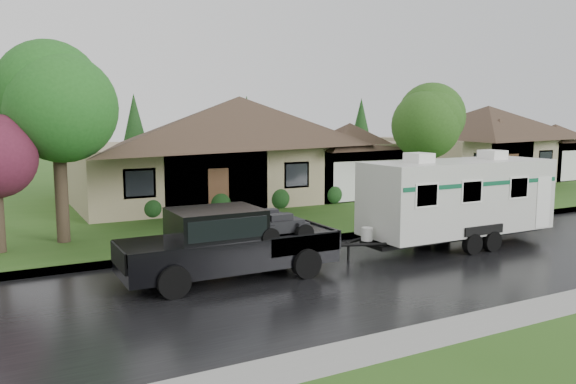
# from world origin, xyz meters

# --- Properties ---
(ground) EXTENTS (140.00, 140.00, 0.00)m
(ground) POSITION_xyz_m (0.00, 0.00, 0.00)
(ground) COLOR #2F581B
(ground) RESTS_ON ground
(road) EXTENTS (140.00, 8.00, 0.01)m
(road) POSITION_xyz_m (0.00, -2.00, 0.01)
(road) COLOR black
(road) RESTS_ON ground
(curb) EXTENTS (140.00, 0.50, 0.15)m
(curb) POSITION_xyz_m (0.00, 2.25, 0.07)
(curb) COLOR gray
(curb) RESTS_ON ground
(lawn) EXTENTS (140.00, 26.00, 0.15)m
(lawn) POSITION_xyz_m (0.00, 15.00, 0.07)
(lawn) COLOR #2F581B
(lawn) RESTS_ON ground
(house_main) EXTENTS (19.44, 10.80, 6.90)m
(house_main) POSITION_xyz_m (2.29, 13.84, 3.59)
(house_main) COLOR tan
(house_main) RESTS_ON lawn
(house_neighbor) EXTENTS (15.12, 9.72, 6.45)m
(house_neighbor) POSITION_xyz_m (22.27, 14.34, 3.32)
(house_neighbor) COLOR tan
(house_neighbor) RESTS_ON lawn
(tree_left_green) EXTENTS (4.25, 4.25, 7.04)m
(tree_left_green) POSITION_xyz_m (-8.32, 5.94, 5.03)
(tree_left_green) COLOR #382B1E
(tree_left_green) RESTS_ON lawn
(tree_right_green) EXTENTS (3.65, 3.65, 6.05)m
(tree_right_green) POSITION_xyz_m (9.87, 7.31, 4.34)
(tree_right_green) COLOR #382B1E
(tree_right_green) RESTS_ON lawn
(shrub_row) EXTENTS (13.60, 1.00, 1.00)m
(shrub_row) POSITION_xyz_m (2.00, 9.30, 0.65)
(shrub_row) COLOR #143814
(shrub_row) RESTS_ON lawn
(pickup_truck) EXTENTS (6.11, 2.32, 2.04)m
(pickup_truck) POSITION_xyz_m (-4.75, -0.67, 1.09)
(pickup_truck) COLOR black
(pickup_truck) RESTS_ON ground
(travel_trailer) EXTENTS (7.54, 2.65, 3.38)m
(travel_trailer) POSITION_xyz_m (4.06, -0.67, 1.79)
(travel_trailer) COLOR silver
(travel_trailer) RESTS_ON ground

